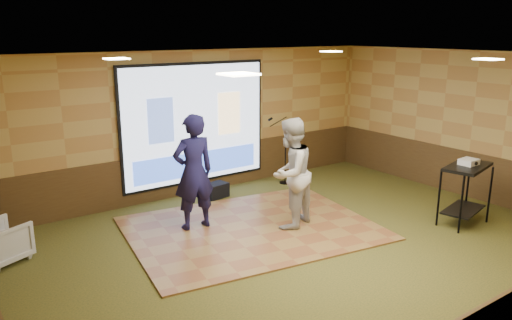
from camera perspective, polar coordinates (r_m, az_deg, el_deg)
ground at (r=8.17m, az=5.34°, el=-9.91°), size 9.00×9.00×0.00m
room_shell at (r=7.54m, az=5.72°, el=4.71°), size 9.04×7.04×3.02m
wainscot_back at (r=10.71m, az=-6.82°, el=-1.23°), size 9.00×0.04×0.95m
wainscot_right at (r=11.30m, az=22.90°, el=-1.46°), size 0.04×7.00×0.95m
projector_screen at (r=10.45m, az=-6.87°, el=4.00°), size 3.32×0.06×2.52m
downlight_nw at (r=7.88m, az=-15.67°, el=11.09°), size 0.32×0.32×0.02m
downlight_ne at (r=10.26m, az=8.57°, el=12.17°), size 0.32×0.32×0.02m
downlight_sw at (r=4.92m, az=-2.01°, el=9.77°), size 0.32×0.32×0.02m
downlight_se at (r=8.21m, az=25.00°, el=10.40°), size 0.32×0.32×0.02m
dance_floor at (r=8.83m, az=-0.50°, el=-7.80°), size 4.59×3.77×0.03m
player_left at (r=8.58m, az=-7.16°, el=-1.38°), size 0.77×0.53×2.01m
player_right at (r=8.61m, az=3.94°, el=-1.52°), size 1.14×1.02×1.93m
av_table at (r=9.55m, az=22.89°, el=-2.31°), size 1.04×0.55×1.09m
projector at (r=9.50m, az=23.14°, el=-0.19°), size 0.32×0.27×0.10m
mic_stand at (r=11.24m, az=3.14°, el=-0.28°), size 0.61×0.25×1.56m
banquet_chair at (r=8.47m, az=-27.09°, el=-8.33°), size 0.90×0.89×0.63m
duffel_bag at (r=10.43m, az=-4.60°, el=-3.48°), size 0.52×0.39×0.30m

